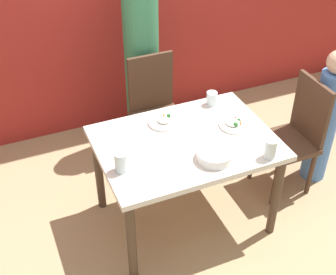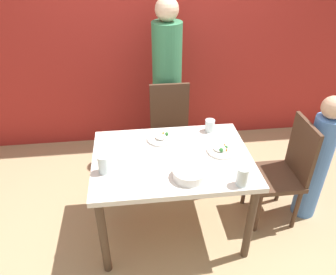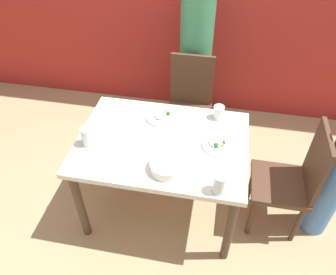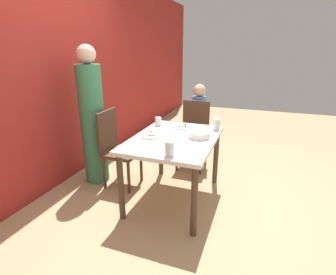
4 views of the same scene
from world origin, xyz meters
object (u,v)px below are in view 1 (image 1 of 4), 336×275
chair_child_spot (294,134)px  person_child (325,120)px  plate_rice_adult (235,124)px  bowl_curry (215,155)px  person_adult (142,60)px  chair_adult_spot (156,109)px  glass_water_tall (121,162)px

chair_child_spot → person_child: bearing=90.0°
plate_rice_adult → bowl_curry: bearing=-137.9°
person_adult → plate_rice_adult: 1.10m
chair_child_spot → plate_rice_adult: 0.60m
chair_adult_spot → chair_child_spot: same height
person_adult → person_child: bearing=-43.4°
chair_adult_spot → bowl_curry: size_ratio=4.04×
person_child → glass_water_tall: size_ratio=8.57×
chair_adult_spot → glass_water_tall: size_ratio=7.00×
chair_adult_spot → person_child: bearing=-33.6°
bowl_curry → glass_water_tall: size_ratio=1.73×
person_child → bowl_curry: (-1.11, -0.28, 0.21)m
chair_child_spot → person_adult: (-0.84, 1.05, 0.30)m
chair_child_spot → person_child: (0.27, 0.00, 0.06)m
person_child → person_adult: bearing=136.6°
person_adult → chair_child_spot: bearing=-51.3°
bowl_curry → plate_rice_adult: bearing=42.1°
person_adult → chair_adult_spot: bearing=-90.0°
person_child → bowl_curry: bearing=-166.0°
chair_adult_spot → plate_rice_adult: size_ratio=4.16×
chair_child_spot → bowl_curry: 0.93m
person_child → glass_water_tall: (-1.68, -0.15, 0.25)m
person_child → plate_rice_adult: (-0.82, -0.01, 0.19)m
chair_adult_spot → person_child: size_ratio=0.82×
chair_adult_spot → chair_child_spot: size_ratio=1.00×
chair_adult_spot → plate_rice_adult: (0.29, -0.75, 0.25)m
chair_adult_spot → bowl_curry: chair_adult_spot is taller
person_adult → person_child: size_ratio=1.46×
chair_child_spot → person_adult: size_ratio=0.56×
chair_adult_spot → glass_water_tall: (-0.58, -0.89, 0.30)m
chair_adult_spot → bowl_curry: (-0.00, -1.01, 0.27)m
bowl_curry → glass_water_tall: bearing=167.6°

